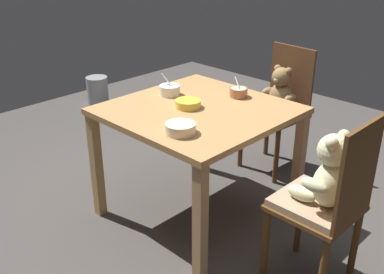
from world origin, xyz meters
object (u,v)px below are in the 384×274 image
at_px(porridge_bowl_cream_near_left, 180,128).
at_px(porridge_bowl_terracotta_near_right, 238,92).
at_px(porridge_bowl_white_far_center, 170,90).
at_px(porridge_bowl_yellow_center, 188,104).
at_px(metal_pail, 98,90).
at_px(teddy_chair_near_front, 326,189).
at_px(dining_table, 198,123).
at_px(teddy_chair_near_right, 279,100).

relative_size(porridge_bowl_cream_near_left, porridge_bowl_terracotta_near_right, 1.39).
height_order(porridge_bowl_white_far_center, porridge_bowl_yellow_center, porridge_bowl_white_far_center).
height_order(porridge_bowl_white_far_center, porridge_bowl_cream_near_left, porridge_bowl_white_far_center).
bearing_deg(metal_pail, porridge_bowl_cream_near_left, -114.39).
distance_m(teddy_chair_near_front, porridge_bowl_terracotta_near_right, 0.92).
distance_m(dining_table, teddy_chair_near_front, 0.88).
xyz_separation_m(dining_table, teddy_chair_near_front, (-0.04, -0.87, -0.06)).
height_order(teddy_chair_near_front, teddy_chair_near_right, teddy_chair_near_front).
bearing_deg(teddy_chair_near_right, porridge_bowl_white_far_center, -13.35).
bearing_deg(porridge_bowl_yellow_center, porridge_bowl_cream_near_left, -141.26).
bearing_deg(porridge_bowl_yellow_center, dining_table, -56.34).
distance_m(porridge_bowl_cream_near_left, metal_pail, 2.63).
relative_size(dining_table, porridge_bowl_cream_near_left, 6.06).
xyz_separation_m(dining_table, porridge_bowl_cream_near_left, (-0.32, -0.18, 0.12)).
xyz_separation_m(teddy_chair_near_front, metal_pail, (0.78, 3.02, -0.42)).
relative_size(teddy_chair_near_front, porridge_bowl_terracotta_near_right, 8.14).
bearing_deg(teddy_chair_near_front, teddy_chair_near_right, -45.39).
height_order(dining_table, porridge_bowl_yellow_center, porridge_bowl_yellow_center).
bearing_deg(metal_pail, teddy_chair_near_right, -86.07).
distance_m(porridge_bowl_terracotta_near_right, metal_pail, 2.31).
bearing_deg(teddy_chair_near_front, metal_pail, -13.89).
distance_m(dining_table, teddy_chair_near_right, 0.89).
height_order(dining_table, porridge_bowl_white_far_center, porridge_bowl_white_far_center).
distance_m(dining_table, porridge_bowl_cream_near_left, 0.39).
bearing_deg(teddy_chair_near_right, porridge_bowl_terracotta_near_right, 10.68).
height_order(teddy_chair_near_right, porridge_bowl_white_far_center, teddy_chair_near_right).
xyz_separation_m(porridge_bowl_white_far_center, porridge_bowl_cream_near_left, (-0.37, -0.47, -0.00)).
height_order(teddy_chair_near_front, metal_pail, teddy_chair_near_front).
bearing_deg(porridge_bowl_white_far_center, dining_table, -98.61).
xyz_separation_m(teddy_chair_near_right, porridge_bowl_terracotta_near_right, (-0.57, -0.06, 0.21)).
height_order(dining_table, porridge_bowl_terracotta_near_right, porridge_bowl_terracotta_near_right).
bearing_deg(porridge_bowl_white_far_center, metal_pail, 69.61).
xyz_separation_m(porridge_bowl_white_far_center, porridge_bowl_terracotta_near_right, (0.27, -0.33, -0.00)).
relative_size(porridge_bowl_white_far_center, metal_pail, 0.50).
relative_size(porridge_bowl_white_far_center, porridge_bowl_terracotta_near_right, 1.23).
bearing_deg(teddy_chair_near_front, dining_table, -2.21).
xyz_separation_m(teddy_chair_near_front, porridge_bowl_cream_near_left, (-0.28, 0.69, 0.19)).
relative_size(dining_table, porridge_bowl_yellow_center, 6.41).
relative_size(dining_table, metal_pail, 3.42).
bearing_deg(dining_table, porridge_bowl_yellow_center, 123.66).
xyz_separation_m(dining_table, metal_pail, (0.74, 2.15, -0.48)).
bearing_deg(porridge_bowl_yellow_center, metal_pail, 69.91).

